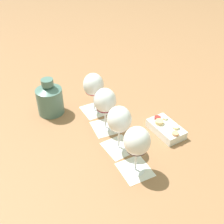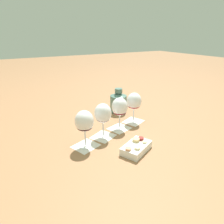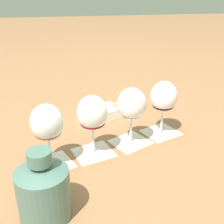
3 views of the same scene
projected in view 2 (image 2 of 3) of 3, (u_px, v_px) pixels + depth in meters
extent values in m
plane|color=#936642|center=(113.00, 133.00, 1.11)|extent=(8.00, 8.00, 0.00)
cube|color=silver|center=(133.00, 121.00, 1.25)|extent=(0.15, 0.14, 0.00)
cube|color=silver|center=(119.00, 128.00, 1.16)|extent=(0.14, 0.13, 0.00)
cube|color=silver|center=(103.00, 136.00, 1.07)|extent=(0.15, 0.14, 0.00)
cube|color=silver|center=(86.00, 146.00, 0.98)|extent=(0.14, 0.14, 0.00)
cylinder|color=white|center=(133.00, 121.00, 1.25)|extent=(0.07, 0.07, 0.01)
cylinder|color=white|center=(134.00, 114.00, 1.23)|extent=(0.01, 0.01, 0.08)
ellipsoid|color=white|center=(134.00, 101.00, 1.20)|extent=(0.09, 0.09, 0.10)
ellipsoid|color=#A5303A|center=(134.00, 106.00, 1.21)|extent=(0.07, 0.07, 0.03)
cylinder|color=white|center=(119.00, 128.00, 1.16)|extent=(0.07, 0.07, 0.01)
cylinder|color=white|center=(119.00, 121.00, 1.14)|extent=(0.01, 0.01, 0.08)
ellipsoid|color=white|center=(120.00, 107.00, 1.11)|extent=(0.09, 0.09, 0.10)
ellipsoid|color=maroon|center=(120.00, 112.00, 1.12)|extent=(0.07, 0.07, 0.02)
cylinder|color=white|center=(103.00, 136.00, 1.07)|extent=(0.07, 0.07, 0.01)
cylinder|color=white|center=(103.00, 128.00, 1.05)|extent=(0.01, 0.01, 0.08)
ellipsoid|color=white|center=(103.00, 113.00, 1.02)|extent=(0.09, 0.09, 0.10)
ellipsoid|color=#440C1B|center=(103.00, 118.00, 1.03)|extent=(0.07, 0.07, 0.04)
cylinder|color=white|center=(86.00, 145.00, 0.98)|extent=(0.07, 0.07, 0.01)
cylinder|color=white|center=(85.00, 137.00, 0.96)|extent=(0.01, 0.01, 0.08)
ellipsoid|color=white|center=(84.00, 121.00, 0.93)|extent=(0.09, 0.09, 0.10)
ellipsoid|color=black|center=(85.00, 127.00, 0.94)|extent=(0.07, 0.07, 0.03)
cylinder|color=#4C7066|center=(118.00, 104.00, 1.39)|extent=(0.11, 0.11, 0.12)
cone|color=#4C7066|center=(118.00, 94.00, 1.37)|extent=(0.11, 0.11, 0.02)
cylinder|color=#4C7066|center=(119.00, 91.00, 1.36)|extent=(0.05, 0.05, 0.03)
cube|color=white|center=(135.00, 148.00, 0.93)|extent=(0.18, 0.15, 0.04)
cylinder|color=maroon|center=(141.00, 139.00, 0.97)|extent=(0.03, 0.03, 0.01)
cylinder|color=beige|center=(145.00, 142.00, 0.94)|extent=(0.02, 0.02, 0.01)
cylinder|color=beige|center=(137.00, 148.00, 0.89)|extent=(0.03, 0.03, 0.01)
cylinder|color=#DBB775|center=(136.00, 140.00, 0.95)|extent=(0.03, 0.03, 0.01)
cylinder|color=tan|center=(128.00, 149.00, 0.88)|extent=(0.03, 0.03, 0.01)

